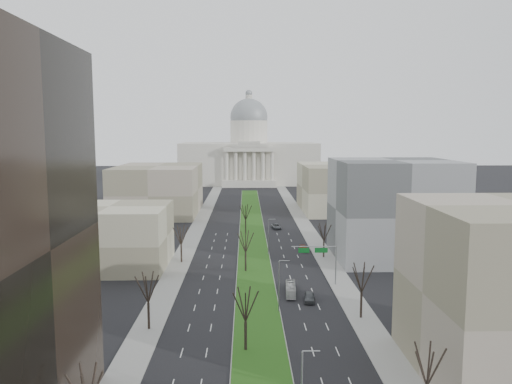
{
  "coord_description": "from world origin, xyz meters",
  "views": [
    {
      "loc": [
        -1.91,
        -27.46,
        30.99
      ],
      "look_at": [
        0.98,
        113.34,
        13.71
      ],
      "focal_mm": 35.0,
      "sensor_mm": 36.0,
      "label": 1
    }
  ],
  "objects": [
    {
      "name": "car_grey_far",
      "position": [
        7.72,
        128.81,
        0.75
      ],
      "size": [
        3.31,
        5.74,
        1.51
      ],
      "primitive_type": "imported",
      "rotation": [
        0.0,
        0.0,
        0.16
      ],
      "color": "#55585D",
      "rests_on": "ground"
    },
    {
      "name": "capitol",
      "position": [
        0.0,
        269.59,
        16.31
      ],
      "size": [
        80.0,
        46.0,
        55.0
      ],
      "color": "beige",
      "rests_on": "ground"
    },
    {
      "name": "ground",
      "position": [
        0.0,
        120.0,
        0.0
      ],
      "size": [
        600.0,
        600.0,
        0.0
      ],
      "primitive_type": "plane",
      "color": "black",
      "rests_on": "ground"
    },
    {
      "name": "tree_right_far",
      "position": [
        17.2,
        92.0,
        6.53
      ],
      "size": [
        5.04,
        5.04,
        9.07
      ],
      "color": "black",
      "rests_on": "ground"
    },
    {
      "name": "tree_left_mid",
      "position": [
        -17.2,
        48.0,
        7.0
      ],
      "size": [
        5.4,
        5.4,
        9.72
      ],
      "color": "black",
      "rests_on": "ground"
    },
    {
      "name": "building_beige_left",
      "position": [
        -33.0,
        85.0,
        7.0
      ],
      "size": [
        26.0,
        22.0,
        14.0
      ],
      "primitive_type": "cube",
      "color": "gray",
      "rests_on": "ground"
    },
    {
      "name": "sidewalk_right",
      "position": [
        17.5,
        95.0,
        0.07
      ],
      "size": [
        5.0,
        330.0,
        0.15
      ],
      "primitive_type": "cube",
      "color": "gray",
      "rests_on": "ground"
    },
    {
      "name": "building_far_left",
      "position": [
        -35.0,
        160.0,
        9.0
      ],
      "size": [
        30.0,
        40.0,
        18.0
      ],
      "primitive_type": "cube",
      "color": "gray",
      "rests_on": "ground"
    },
    {
      "name": "tree_right_near",
      "position": [
        17.2,
        22.0,
        6.69
      ],
      "size": [
        5.16,
        5.16,
        9.29
      ],
      "color": "black",
      "rests_on": "ground"
    },
    {
      "name": "sidewalk_left",
      "position": [
        -17.5,
        95.0,
        0.07
      ],
      "size": [
        5.0,
        330.0,
        0.15
      ],
      "primitive_type": "cube",
      "color": "gray",
      "rests_on": "ground"
    },
    {
      "name": "tree_right_mid",
      "position": [
        17.2,
        52.0,
        7.16
      ],
      "size": [
        5.52,
        5.52,
        9.94
      ],
      "color": "black",
      "rests_on": "ground"
    },
    {
      "name": "tree_median_c",
      "position": [
        -2.0,
        120.0,
        7.0
      ],
      "size": [
        5.4,
        5.4,
        9.72
      ],
      "color": "black",
      "rests_on": "ground"
    },
    {
      "name": "streetlamp_median_b",
      "position": [
        3.76,
        55.0,
        4.81
      ],
      "size": [
        1.9,
        0.2,
        9.16
      ],
      "color": "gray",
      "rests_on": "ground"
    },
    {
      "name": "car_grey_near",
      "position": [
        9.66,
        60.36,
        0.81
      ],
      "size": [
        2.47,
        4.96,
        1.62
      ],
      "primitive_type": "imported",
      "rotation": [
        0.0,
        0.0,
        -0.12
      ],
      "color": "#46494D",
      "rests_on": "ground"
    },
    {
      "name": "tree_median_b",
      "position": [
        -2.0,
        80.0,
        7.0
      ],
      "size": [
        5.4,
        5.4,
        9.72
      ],
      "color": "black",
      "rests_on": "ground"
    },
    {
      "name": "car_black",
      "position": [
        7.1,
        68.12,
        0.68
      ],
      "size": [
        1.8,
        4.26,
        1.37
      ],
      "primitive_type": "imported",
      "rotation": [
        0.0,
        0.0,
        -0.08
      ],
      "color": "black",
      "rests_on": "ground"
    },
    {
      "name": "tree_left_far",
      "position": [
        -17.2,
        88.0,
        6.84
      ],
      "size": [
        5.28,
        5.28,
        9.5
      ],
      "color": "black",
      "rests_on": "ground"
    },
    {
      "name": "car_red",
      "position": [
        13.11,
        98.76,
        0.65
      ],
      "size": [
        2.3,
        4.63,
        1.29
      ],
      "primitive_type": "imported",
      "rotation": [
        0.0,
        0.0,
        0.11
      ],
      "color": "maroon",
      "rests_on": "ground"
    },
    {
      "name": "median",
      "position": [
        0.0,
        118.99,
        0.1
      ],
      "size": [
        8.0,
        222.03,
        0.2
      ],
      "color": "#999993",
      "rests_on": "ground"
    },
    {
      "name": "building_far_right",
      "position": [
        35.0,
        165.0,
        9.0
      ],
      "size": [
        30.0,
        40.0,
        18.0
      ],
      "primitive_type": "cube",
      "color": "gray",
      "rests_on": "ground"
    },
    {
      "name": "tree_median_a",
      "position": [
        -2.0,
        40.0,
        7.0
      ],
      "size": [
        5.4,
        5.4,
        9.72
      ],
      "color": "black",
      "rests_on": "ground"
    },
    {
      "name": "mast_arm_signs",
      "position": [
        13.49,
        70.03,
        6.11
      ],
      "size": [
        9.12,
        0.24,
        8.09
      ],
      "color": "gray",
      "rests_on": "ground"
    },
    {
      "name": "streetlamp_median_c",
      "position": [
        3.76,
        95.0,
        4.81
      ],
      "size": [
        1.9,
        0.2,
        9.16
      ],
      "color": "gray",
      "rests_on": "ground"
    },
    {
      "name": "building_grey_right",
      "position": [
        34.0,
        92.0,
        12.0
      ],
      "size": [
        28.0,
        26.0,
        24.0
      ],
      "primitive_type": "cube",
      "color": "#575A5C",
      "rests_on": "ground"
    },
    {
      "name": "box_van",
      "position": [
        6.59,
        64.26,
        1.07
      ],
      "size": [
        2.32,
        7.76,
        2.13
      ],
      "primitive_type": "imported",
      "rotation": [
        0.0,
        0.0,
        -0.07
      ],
      "color": "silver",
      "rests_on": "ground"
    }
  ]
}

